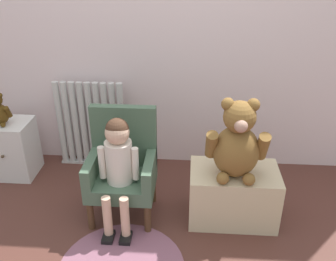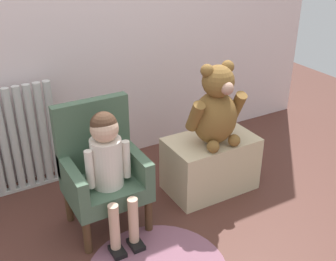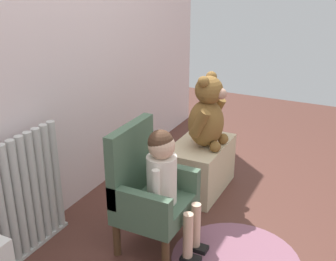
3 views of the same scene
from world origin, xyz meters
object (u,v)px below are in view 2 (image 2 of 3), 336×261
(large_teddy_bear, at_px, (216,109))
(radiator, at_px, (14,142))
(child_figure, at_px, (108,159))
(low_bench, at_px, (210,164))
(child_armchair, at_px, (102,169))

(large_teddy_bear, bearing_deg, radiator, 148.99)
(radiator, xyz_separation_m, child_figure, (0.36, -0.69, 0.13))
(child_figure, height_order, low_bench, child_figure)
(radiator, relative_size, low_bench, 1.26)
(child_armchair, distance_m, low_bench, 0.75)
(child_figure, height_order, large_teddy_bear, large_teddy_bear)
(child_armchair, height_order, large_teddy_bear, large_teddy_bear)
(radiator, height_order, child_figure, child_figure)
(radiator, relative_size, child_armchair, 0.97)
(child_figure, bearing_deg, large_teddy_bear, 3.41)
(child_armchair, height_order, child_figure, child_figure)
(low_bench, bearing_deg, child_figure, -173.14)
(child_armchair, bearing_deg, radiator, 121.91)
(radiator, bearing_deg, child_figure, -62.54)
(child_armchair, distance_m, large_teddy_bear, 0.76)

